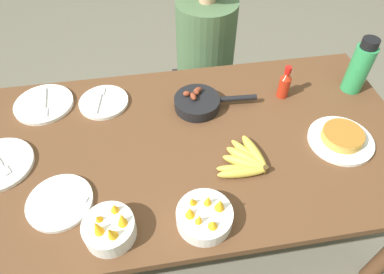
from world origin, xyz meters
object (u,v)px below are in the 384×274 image
object	(u,v)px
empty_plate_mid_edge	(60,202)
hot_sauce_bottle	(285,84)
fruit_bowl_mango	(109,228)
person_figure	(205,73)
fruit_bowl_citrus	(205,216)
empty_plate_far_right	(104,102)
banana_bunch	(247,162)
frittata_plate_center	(342,138)
skillet	(199,102)
empty_plate_near_front	(44,104)
water_bottle	(360,67)

from	to	relation	value
empty_plate_mid_edge	hot_sauce_bottle	xyz separation A→B (m)	(0.94, 0.41, 0.06)
fruit_bowl_mango	person_figure	world-z (taller)	person_figure
empty_plate_mid_edge	fruit_bowl_citrus	bearing A→B (deg)	-17.08
person_figure	empty_plate_mid_edge	bearing A→B (deg)	-126.29
empty_plate_far_right	banana_bunch	bearing A→B (deg)	-39.00
frittata_plate_center	person_figure	size ratio (longest dim) A/B	0.22
fruit_bowl_citrus	hot_sauce_bottle	size ratio (longest dim) A/B	1.17
frittata_plate_center	fruit_bowl_citrus	world-z (taller)	fruit_bowl_citrus
skillet	person_figure	distance (m)	0.63
hot_sauce_bottle	banana_bunch	bearing A→B (deg)	-126.49
hot_sauce_bottle	empty_plate_near_front	bearing A→B (deg)	174.21
person_figure	hot_sauce_bottle	bearing A→B (deg)	-65.03
empty_plate_near_front	water_bottle	size ratio (longest dim) A/B	0.97
empty_plate_near_front	person_figure	distance (m)	0.94
empty_plate_mid_edge	fruit_bowl_mango	xyz separation A→B (m)	(0.17, -0.14, 0.03)
empty_plate_mid_edge	fruit_bowl_mango	size ratio (longest dim) A/B	1.36
hot_sauce_bottle	empty_plate_mid_edge	bearing A→B (deg)	-156.37
water_bottle	person_figure	world-z (taller)	person_figure
empty_plate_near_front	water_bottle	world-z (taller)	water_bottle
banana_bunch	empty_plate_mid_edge	size ratio (longest dim) A/B	0.89
empty_plate_far_right	fruit_bowl_mango	distance (m)	0.63
empty_plate_far_right	fruit_bowl_mango	bearing A→B (deg)	-87.44
person_figure	fruit_bowl_citrus	bearing A→B (deg)	-101.14
empty_plate_near_front	water_bottle	xyz separation A→B (m)	(1.38, -0.11, 0.11)
empty_plate_mid_edge	fruit_bowl_citrus	xyz separation A→B (m)	(0.48, -0.15, 0.03)
fruit_bowl_mango	water_bottle	xyz separation A→B (m)	(1.09, 0.55, 0.08)
empty_plate_near_front	empty_plate_far_right	bearing A→B (deg)	-6.48
water_bottle	fruit_bowl_mango	bearing A→B (deg)	-153.30
water_bottle	empty_plate_near_front	bearing A→B (deg)	175.43
skillet	fruit_bowl_mango	xyz separation A→B (m)	(-0.38, -0.54, 0.01)
empty_plate_mid_edge	fruit_bowl_citrus	size ratio (longest dim) A/B	1.22
empty_plate_near_front	fruit_bowl_citrus	world-z (taller)	fruit_bowl_citrus
frittata_plate_center	empty_plate_near_front	bearing A→B (deg)	161.05
banana_bunch	hot_sauce_bottle	distance (m)	0.44
frittata_plate_center	person_figure	distance (m)	0.95
skillet	person_figure	world-z (taller)	person_figure
empty_plate_far_right	hot_sauce_bottle	distance (m)	0.80
empty_plate_mid_edge	water_bottle	bearing A→B (deg)	17.79
fruit_bowl_mango	water_bottle	distance (m)	1.23
empty_plate_near_front	empty_plate_mid_edge	size ratio (longest dim) A/B	1.12
banana_bunch	empty_plate_near_front	distance (m)	0.91
empty_plate_far_right	fruit_bowl_citrus	size ratio (longest dim) A/B	1.16
skillet	empty_plate_near_front	xyz separation A→B (m)	(-0.67, 0.12, -0.02)
empty_plate_mid_edge	fruit_bowl_mango	world-z (taller)	fruit_bowl_mango
skillet	empty_plate_mid_edge	world-z (taller)	skillet
frittata_plate_center	hot_sauce_bottle	distance (m)	0.34
fruit_bowl_mango	hot_sauce_bottle	distance (m)	0.94
empty_plate_far_right	water_bottle	bearing A→B (deg)	-4.13
fruit_bowl_mango	skillet	bearing A→B (deg)	54.84
frittata_plate_center	fruit_bowl_citrus	bearing A→B (deg)	-156.93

